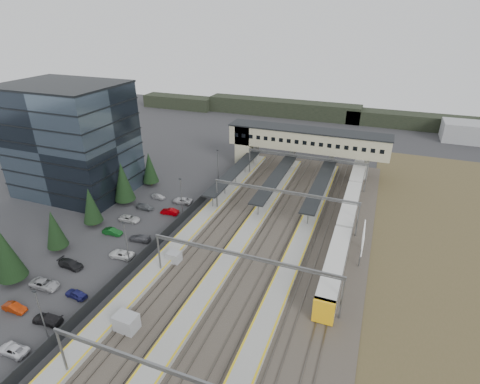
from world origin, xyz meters
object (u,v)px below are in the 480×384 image
at_px(train, 349,210).
at_px(billboard, 363,239).
at_px(footbridge, 296,141).
at_px(office_building, 71,140).
at_px(relay_cabin_near, 126,323).
at_px(relay_cabin_far, 174,257).

relative_size(train, billboard, 9.25).
bearing_deg(footbridge, train, -53.34).
bearing_deg(footbridge, billboard, -60.20).
distance_m(train, billboard, 13.13).
bearing_deg(office_building, relay_cabin_near, -41.36).
bearing_deg(relay_cabin_near, footbridge, 83.17).
height_order(relay_cabin_near, footbridge, footbridge).
xyz_separation_m(relay_cabin_near, relay_cabin_far, (-1.67, 15.12, -0.25)).
distance_m(relay_cabin_far, billboard, 31.50).
distance_m(office_building, relay_cabin_far, 40.08).
height_order(office_building, footbridge, office_building).
relative_size(relay_cabin_near, footbridge, 0.08).
height_order(footbridge, train, footbridge).
bearing_deg(office_building, train, 7.69).
bearing_deg(relay_cabin_near, office_building, 138.64).
distance_m(relay_cabin_near, footbridge, 62.74).
distance_m(relay_cabin_near, relay_cabin_far, 15.21).
relative_size(relay_cabin_near, billboard, 0.46).
height_order(office_building, train, office_building).
height_order(relay_cabin_near, relay_cabin_far, relay_cabin_near).
xyz_separation_m(office_building, relay_cabin_far, (34.61, -16.82, -11.21)).
xyz_separation_m(relay_cabin_near, billboard, (27.16, 27.49, 2.62)).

